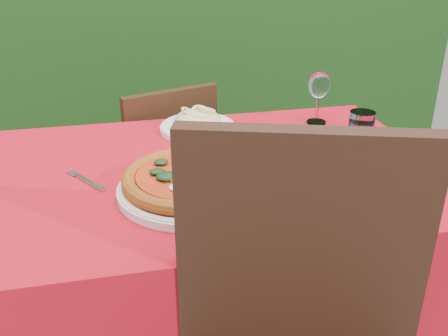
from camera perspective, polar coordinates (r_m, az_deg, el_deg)
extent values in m
cube|color=black|center=(2.83, -7.69, 14.10)|extent=(3.20, 0.55, 1.60)
cube|color=#402C14|center=(1.38, -1.26, -1.02)|extent=(1.20, 0.80, 0.04)
cylinder|color=#402C14|center=(1.53, 23.02, -17.16)|extent=(0.05, 0.05, 0.70)
cylinder|color=#402C14|center=(1.86, -20.03, -8.30)|extent=(0.05, 0.05, 0.70)
cylinder|color=#402C14|center=(2.00, 12.27, -4.87)|extent=(0.05, 0.05, 0.70)
cube|color=red|center=(1.44, -1.21, -5.73)|extent=(1.26, 0.86, 0.32)
cube|color=black|center=(0.97, 8.66, -9.92)|extent=(0.46, 0.19, 0.51)
cube|color=black|center=(2.12, -7.62, -1.23)|extent=(0.47, 0.47, 0.04)
cube|color=black|center=(1.89, -5.89, 2.86)|extent=(0.36, 0.15, 0.41)
cylinder|color=black|center=(2.40, -5.45, -3.37)|extent=(0.03, 0.03, 0.38)
cylinder|color=black|center=(2.30, -12.60, -5.26)|extent=(0.03, 0.03, 0.38)
cylinder|color=black|center=(2.15, -1.66, -6.82)|extent=(0.03, 0.03, 0.38)
cylinder|color=black|center=(2.04, -9.53, -9.19)|extent=(0.03, 0.03, 0.38)
cylinder|color=white|center=(1.23, -3.66, -2.48)|extent=(0.37, 0.37, 0.02)
cylinder|color=#BE5C1A|center=(1.22, -3.68, -1.56)|extent=(0.37, 0.37, 0.02)
cylinder|color=#A7260A|center=(1.22, -3.71, -0.86)|extent=(0.30, 0.30, 0.01)
cylinder|color=white|center=(1.63, -3.01, 4.57)|extent=(0.25, 0.25, 0.02)
ellipsoid|color=#F5DE99|center=(1.62, -3.03, 5.48)|extent=(0.19, 0.19, 0.07)
cylinder|color=silver|center=(1.57, 15.40, 4.45)|extent=(0.08, 0.08, 0.10)
cylinder|color=#99C1CF|center=(1.57, 15.34, 3.93)|extent=(0.06, 0.06, 0.07)
cylinder|color=white|center=(1.73, 10.49, 5.19)|extent=(0.07, 0.07, 0.01)
cylinder|color=white|center=(1.72, 10.62, 6.72)|extent=(0.01, 0.01, 0.09)
ellipsoid|color=white|center=(1.69, 10.84, 9.33)|extent=(0.07, 0.07, 0.09)
cube|color=silver|center=(1.33, -15.13, -1.58)|extent=(0.12, 0.16, 0.00)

